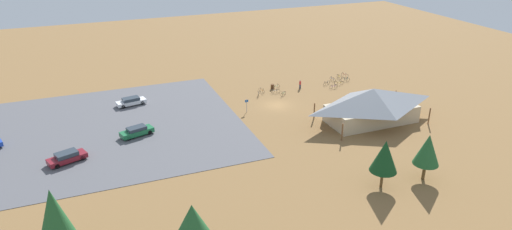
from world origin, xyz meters
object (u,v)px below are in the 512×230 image
at_px(bicycle_silver_back_row, 258,94).
at_px(car_green_front_row, 137,131).
at_px(bike_pavilion, 372,103).
at_px(bicycle_teal_near_porch, 345,79).
at_px(bicycle_red_lone_west, 345,75).
at_px(bicycle_orange_near_sign, 262,90).
at_px(bicycle_yellow_yard_left, 339,83).
at_px(trash_bin, 272,87).
at_px(car_maroon_back_corner, 67,157).
at_px(visitor_at_bikes, 300,84).
at_px(bicycle_green_edge_north, 283,94).
at_px(bicycle_purple_front_row, 334,87).
at_px(bicycle_yellow_yard_right, 339,77).
at_px(car_white_inner_stall, 131,101).
at_px(bicycle_white_lone_east, 275,91).
at_px(lot_sign, 247,104).
at_px(bicycle_green_mid_cluster, 276,87).
at_px(bicycle_blue_trailside, 333,79).
at_px(bicycle_black_yard_front, 327,83).
at_px(pine_far_east, 385,156).
at_px(pine_center, 193,225).
at_px(pine_midwest, 428,150).

xyz_separation_m(bicycle_silver_back_row, car_green_front_row, (22.02, 8.12, 0.35)).
xyz_separation_m(bike_pavilion, bicycle_teal_near_porch, (-6.41, -17.43, -2.56)).
bearing_deg(bicycle_red_lone_west, bicycle_orange_near_sign, 5.83).
height_order(bicycle_yellow_yard_left, bicycle_teal_near_porch, bicycle_teal_near_porch).
distance_m(bicycle_silver_back_row, bicycle_teal_near_porch, 18.48).
distance_m(trash_bin, car_maroon_back_corner, 38.35).
bearing_deg(visitor_at_bikes, bicycle_green_edge_north, 25.70).
distance_m(bike_pavilion, bicycle_yellow_yard_left, 16.98).
xyz_separation_m(bicycle_purple_front_row, bicycle_green_edge_north, (10.13, -0.07, -0.01)).
relative_size(bicycle_silver_back_row, visitor_at_bikes, 0.98).
bearing_deg(bicycle_green_edge_north, bicycle_yellow_yard_left, -173.85).
bearing_deg(bicycle_yellow_yard_right, car_white_inner_stall, -1.55).
relative_size(bicycle_white_lone_east, bicycle_yellow_yard_right, 0.91).
bearing_deg(lot_sign, bicycle_orange_near_sign, -127.39).
bearing_deg(car_maroon_back_corner, car_green_front_row, -154.29).
bearing_deg(bicycle_white_lone_east, car_maroon_back_corner, 20.47).
bearing_deg(bicycle_green_mid_cluster, bicycle_white_lone_east, 64.22).
bearing_deg(car_green_front_row, bicycle_yellow_yard_left, -168.01).
distance_m(bicycle_blue_trailside, car_white_inner_stall, 37.56).
bearing_deg(bike_pavilion, bicycle_purple_front_row, -98.85).
bearing_deg(bicycle_black_yard_front, bicycle_yellow_yard_right, -151.70).
height_order(pine_far_east, car_green_front_row, pine_far_east).
xyz_separation_m(trash_bin, car_maroon_back_corner, (35.21, 15.20, 0.29)).
distance_m(trash_bin, bicycle_silver_back_row, 4.57).
bearing_deg(car_green_front_row, bicycle_orange_near_sign, -157.31).
distance_m(pine_far_east, car_green_front_row, 34.49).
relative_size(bicycle_orange_near_sign, bicycle_blue_trailside, 1.10).
bearing_deg(car_green_front_row, pine_center, 91.81).
distance_m(pine_center, car_white_inner_stall, 41.50).
distance_m(pine_midwest, bicycle_teal_near_porch, 35.72).
distance_m(pine_far_east, bicycle_orange_near_sign, 34.18).
height_order(bicycle_white_lone_east, bicycle_black_yard_front, bicycle_white_lone_east).
relative_size(car_green_front_row, visitor_at_bikes, 2.95).
bearing_deg(bicycle_purple_front_row, pine_midwest, 78.62).
height_order(pine_center, bicycle_green_edge_north, pine_center).
bearing_deg(pine_far_east, bicycle_green_edge_north, -93.48).
height_order(bicycle_blue_trailside, bicycle_yellow_yard_right, bicycle_yellow_yard_right).
bearing_deg(bicycle_yellow_yard_right, bicycle_teal_near_porch, 99.24).
bearing_deg(lot_sign, bicycle_red_lone_west, -158.91).
relative_size(trash_bin, bicycle_yellow_yard_left, 0.55).
bearing_deg(bicycle_purple_front_row, bicycle_yellow_yard_left, -144.73).
distance_m(bike_pavilion, bicycle_purple_front_row, 15.25).
xyz_separation_m(pine_far_east, car_maroon_back_corner, (33.74, -19.68, -3.31)).
height_order(pine_center, bicycle_silver_back_row, pine_center).
bearing_deg(pine_far_east, bicycle_blue_trailside, -111.97).
bearing_deg(bicycle_black_yard_front, visitor_at_bikes, 0.01).
height_order(bike_pavilion, bicycle_silver_back_row, bike_pavilion).
bearing_deg(bicycle_purple_front_row, pine_far_east, 68.79).
distance_m(bicycle_white_lone_east, car_green_front_row, 26.84).
distance_m(pine_center, bicycle_purple_front_row, 50.62).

